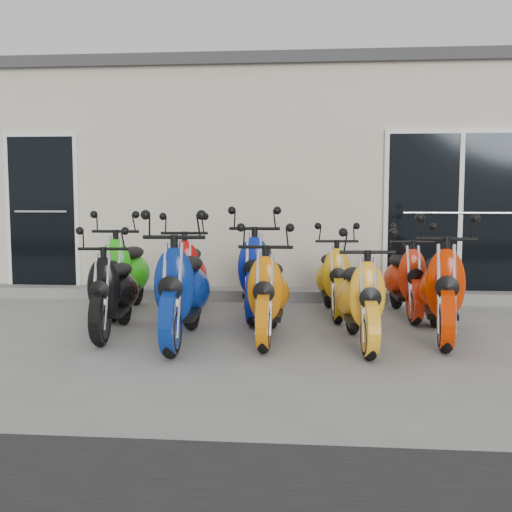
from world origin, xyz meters
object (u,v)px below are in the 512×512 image
Objects in this scene: scooter_front_orange_a at (268,281)px; scooter_back_blue at (258,261)px; scooter_front_black at (113,280)px; scooter_back_green at (125,261)px; scooter_back_red at (188,263)px; scooter_back_yellow at (333,268)px; scooter_front_orange_b at (361,286)px; scooter_front_blue at (182,276)px; scooter_back_extra at (405,269)px; scooter_front_red at (442,276)px.

scooter_front_orange_a is 1.24m from scooter_back_blue.
scooter_front_black is 1.21m from scooter_back_green.
scooter_back_red is 1.75m from scooter_back_yellow.
scooter_front_black is 2.53m from scooter_front_orange_b.
scooter_front_orange_b is (1.73, 0.01, -0.08)m from scooter_front_blue.
scooter_back_extra is at bearing 31.29° from scooter_front_blue.
scooter_back_red is 1.10× the size of scooter_back_extra.
scooter_back_green is at bearing 147.31° from scooter_front_orange_b.
scooter_front_blue is at bearing -86.55° from scooter_back_red.
scooter_front_black is at bearing -155.53° from scooter_back_yellow.
scooter_front_black is at bearing -171.89° from scooter_front_red.
scooter_back_blue is (0.61, 1.42, -0.00)m from scooter_front_blue.
scooter_front_orange_b is 1.66m from scooter_back_extra.
scooter_front_black is 0.96× the size of scooter_front_orange_a.
scooter_front_orange_b is at bearing -11.48° from scooter_front_orange_a.
scooter_front_orange_b is (0.90, -0.19, -0.01)m from scooter_front_orange_a.
scooter_front_red is 3.74m from scooter_back_green.
scooter_back_extra is at bearing -4.17° from scooter_back_red.
scooter_back_yellow is at bearing 93.23° from scooter_front_orange_b.
scooter_front_orange_b is 3.11m from scooter_back_green.
scooter_back_blue is at bearing -176.51° from scooter_back_yellow.
scooter_front_orange_a is (0.83, 0.20, -0.06)m from scooter_front_blue.
scooter_front_orange_b reaches higher than scooter_back_yellow.
scooter_front_red is 0.97× the size of scooter_back_blue.
scooter_back_green reaches higher than scooter_front_orange_b.
scooter_front_red is (1.73, 0.19, 0.05)m from scooter_front_orange_a.
scooter_back_yellow is at bearing -3.36° from scooter_back_red.
scooter_front_blue is at bearing -23.52° from scooter_front_black.
scooter_back_yellow is (1.75, 0.08, -0.06)m from scooter_back_red.
scooter_front_black is 3.40m from scooter_back_extra.
scooter_front_blue is at bearing 175.50° from scooter_front_orange_b.
scooter_front_blue is 1.55m from scooter_back_blue.
scooter_back_extra is (0.85, 0.00, 0.00)m from scooter_back_yellow.
scooter_back_green is 0.78m from scooter_back_red.
scooter_front_blue is 1.11× the size of scooter_front_orange_a.
scooter_front_blue reaches higher than scooter_back_red.
scooter_front_orange_a is at bearing -7.01° from scooter_front_black.
scooter_back_red reaches higher than scooter_back_extra.
scooter_back_green is (-1.02, 1.46, -0.03)m from scooter_front_blue.
scooter_front_orange_a is at bearing 11.54° from scooter_front_blue.
scooter_back_green reaches higher than scooter_front_orange_a.
scooter_back_blue reaches higher than scooter_front_orange_b.
scooter_front_orange_a is 0.90× the size of scooter_back_blue.
scooter_back_red is 0.94× the size of scooter_back_blue.
scooter_front_orange_b is at bearing -116.81° from scooter_back_extra.
scooter_back_green reaches higher than scooter_front_black.
scooter_front_orange_b is (2.52, -0.26, 0.01)m from scooter_front_black.
scooter_back_green is (-1.85, 1.26, 0.04)m from scooter_front_orange_a.
scooter_front_black is 0.91× the size of scooter_back_green.
scooter_back_extra is at bearing 41.58° from scooter_front_orange_a.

